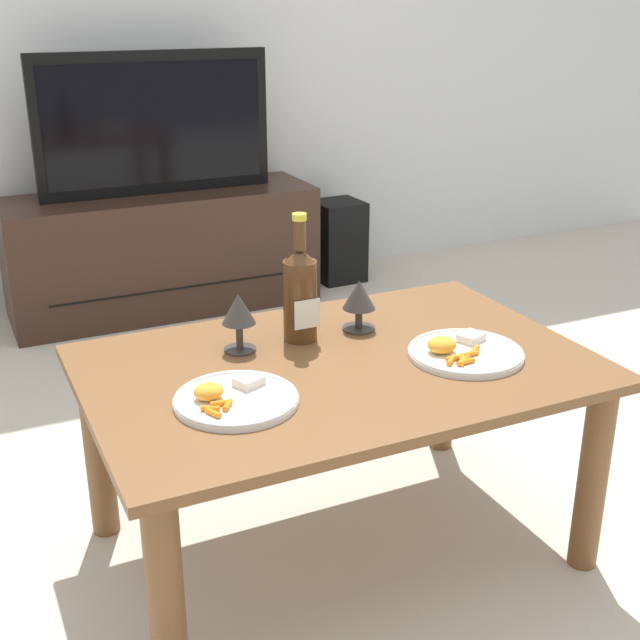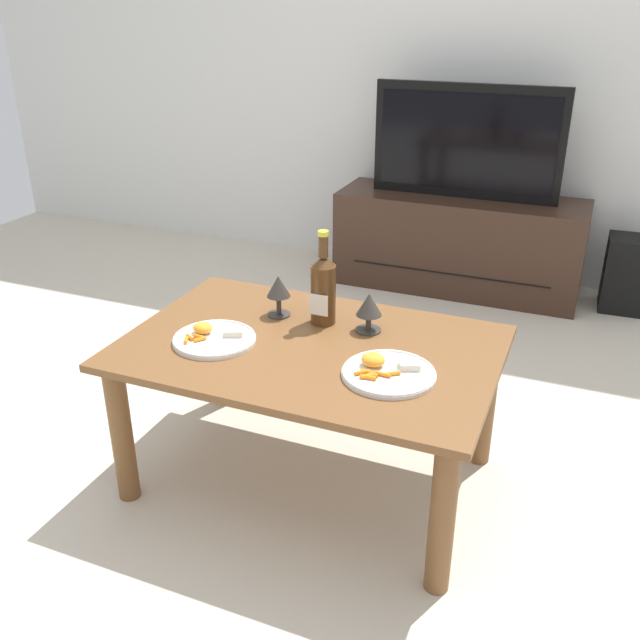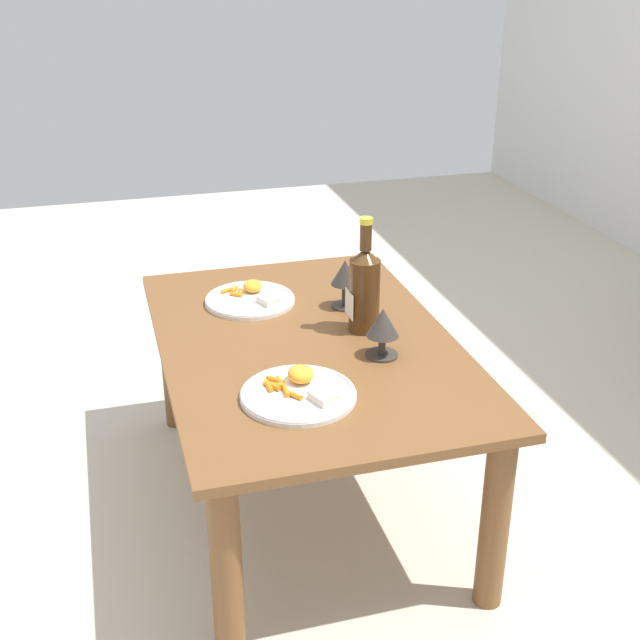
{
  "view_description": "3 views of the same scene",
  "coord_description": "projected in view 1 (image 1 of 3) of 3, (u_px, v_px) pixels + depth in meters",
  "views": [
    {
      "loc": [
        -0.79,
        -1.58,
        1.3
      ],
      "look_at": [
        -0.04,
        0.02,
        0.62
      ],
      "focal_mm": 46.85,
      "sensor_mm": 36.0,
      "label": 1
    },
    {
      "loc": [
        0.76,
        -1.78,
        1.5
      ],
      "look_at": [
        0.03,
        0.01,
        0.6
      ],
      "focal_mm": 38.98,
      "sensor_mm": 36.0,
      "label": 2
    },
    {
      "loc": [
        1.93,
        -0.5,
        1.49
      ],
      "look_at": [
        -0.0,
        0.04,
        0.57
      ],
      "focal_mm": 46.94,
      "sensor_mm": 36.0,
      "label": 3
    }
  ],
  "objects": [
    {
      "name": "tv_screen",
      "position": [
        154.0,
        124.0,
        3.45
      ],
      "size": [
        0.99,
        0.05,
        0.58
      ],
      "color": "black",
      "rests_on": "tv_stand"
    },
    {
      "name": "dinner_plate_left",
      "position": [
        234.0,
        398.0,
        1.74
      ],
      "size": [
        0.26,
        0.26,
        0.05
      ],
      "color": "white",
      "rests_on": "dining_table"
    },
    {
      "name": "ground_plane",
      "position": [
        337.0,
        545.0,
        2.12
      ],
      "size": [
        6.4,
        6.4,
        0.0
      ],
      "primitive_type": "plane",
      "color": "beige"
    },
    {
      "name": "wine_bottle",
      "position": [
        300.0,
        291.0,
        2.02
      ],
      "size": [
        0.08,
        0.09,
        0.32
      ],
      "color": "#4C2D14",
      "rests_on": "dining_table"
    },
    {
      "name": "goblet_right",
      "position": [
        359.0,
        298.0,
        2.1
      ],
      "size": [
        0.08,
        0.08,
        0.13
      ],
      "color": "#38332D",
      "rests_on": "dining_table"
    },
    {
      "name": "floor_speaker",
      "position": [
        338.0,
        241.0,
        4.05
      ],
      "size": [
        0.23,
        0.23,
        0.39
      ],
      "primitive_type": "cube",
      "rotation": [
        0.0,
        0.0,
        0.04
      ],
      "color": "black",
      "rests_on": "ground_plane"
    },
    {
      "name": "dinner_plate_right",
      "position": [
        463.0,
        351.0,
        1.96
      ],
      "size": [
        0.27,
        0.27,
        0.05
      ],
      "color": "white",
      "rests_on": "dining_table"
    },
    {
      "name": "goblet_left",
      "position": [
        239.0,
        312.0,
        1.96
      ],
      "size": [
        0.08,
        0.08,
        0.14
      ],
      "color": "#38332D",
      "rests_on": "dining_table"
    },
    {
      "name": "tv_stand",
      "position": [
        163.0,
        251.0,
        3.66
      ],
      "size": [
        1.32,
        0.44,
        0.52
      ],
      "color": "#382319",
      "rests_on": "ground_plane"
    },
    {
      "name": "dining_table",
      "position": [
        338.0,
        397.0,
        1.97
      ],
      "size": [
        1.16,
        0.77,
        0.51
      ],
      "color": "brown",
      "rests_on": "ground_plane"
    }
  ]
}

